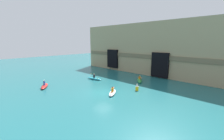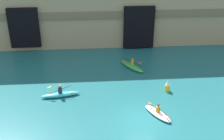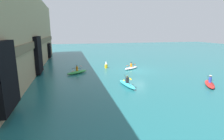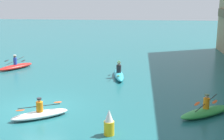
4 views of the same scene
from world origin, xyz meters
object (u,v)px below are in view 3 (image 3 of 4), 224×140
Objects in this scene: kayak_green at (77,72)px; marker_buoy at (106,65)px; kayak_cyan at (127,84)px; kayak_red at (210,84)px; kayak_white at (131,68)px.

kayak_green is 2.68× the size of marker_buoy.
kayak_green is (7.13, 4.94, -0.02)m from kayak_cyan.
marker_buoy is at bearing 172.62° from kayak_cyan.
marker_buoy reaches higher than kayak_red.
marker_buoy is at bearing 71.01° from kayak_red.
kayak_green is (-1.01, 8.36, 0.02)m from kayak_white.
marker_buoy reaches higher than kayak_white.
kayak_red is (-9.12, -13.70, -0.01)m from kayak_green.
marker_buoy is at bearing 174.69° from kayak_green.
kayak_white is 0.92× the size of kayak_red.
kayak_red is (-1.98, -8.76, -0.03)m from kayak_cyan.
kayak_cyan is 2.95× the size of marker_buoy.
kayak_red is at bearing -142.57° from marker_buoy.
kayak_white is 8.42m from kayak_green.
kayak_cyan is at bearing 110.81° from kayak_red.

